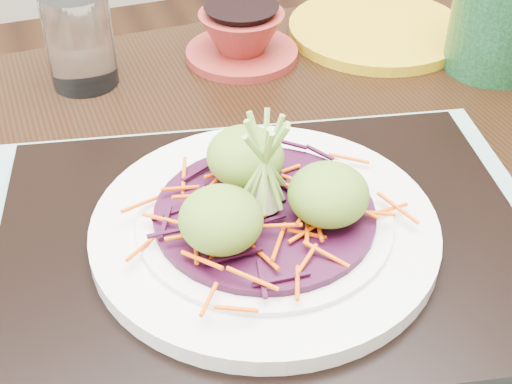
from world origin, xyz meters
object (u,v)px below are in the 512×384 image
object	(u,v)px
dining_table	(224,279)
serving_tray	(264,244)
yellow_plate	(377,30)
green_jar	(501,16)
water_glass	(79,40)
terracotta_bowl_set	(242,38)
white_plate	(265,227)

from	to	relation	value
dining_table	serving_tray	size ratio (longest dim) A/B	2.65
yellow_plate	green_jar	xyz separation A→B (m)	(0.09, -0.12, 0.06)
water_glass	dining_table	bearing A→B (deg)	-74.03
terracotta_bowl_set	yellow_plate	bearing A→B (deg)	-0.32
white_plate	serving_tray	bearing A→B (deg)	0.00
yellow_plate	green_jar	distance (m)	0.16
terracotta_bowl_set	white_plate	bearing A→B (deg)	-106.15
white_plate	yellow_plate	bearing A→B (deg)	50.19
green_jar	white_plate	bearing A→B (deg)	-149.72
water_glass	green_jar	xyz separation A→B (m)	(0.46, -0.13, 0.01)
terracotta_bowl_set	green_jar	world-z (taller)	green_jar
terracotta_bowl_set	serving_tray	bearing A→B (deg)	-106.15
terracotta_bowl_set	green_jar	distance (m)	0.30
dining_table	serving_tray	world-z (taller)	serving_tray
serving_tray	white_plate	world-z (taller)	white_plate
dining_table	water_glass	distance (m)	0.31
white_plate	yellow_plate	size ratio (longest dim) A/B	1.23
dining_table	green_jar	size ratio (longest dim) A/B	8.74
serving_tray	terracotta_bowl_set	world-z (taller)	terracotta_bowl_set
terracotta_bowl_set	dining_table	bearing A→B (deg)	-112.90
green_jar	dining_table	bearing A→B (deg)	-159.77
terracotta_bowl_set	green_jar	xyz separation A→B (m)	(0.27, -0.12, 0.04)
serving_tray	green_jar	distance (m)	0.43
water_glass	white_plate	bearing A→B (deg)	-75.19
dining_table	white_plate	distance (m)	0.15
water_glass	terracotta_bowl_set	xyz separation A→B (m)	(0.19, -0.00, -0.03)
white_plate	green_jar	bearing A→B (deg)	30.28
white_plate	terracotta_bowl_set	size ratio (longest dim) A/B	1.80
yellow_plate	white_plate	bearing A→B (deg)	-129.81
dining_table	terracotta_bowl_set	size ratio (longest dim) A/B	7.35
dining_table	water_glass	bearing A→B (deg)	104.92
serving_tray	green_jar	world-z (taller)	green_jar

